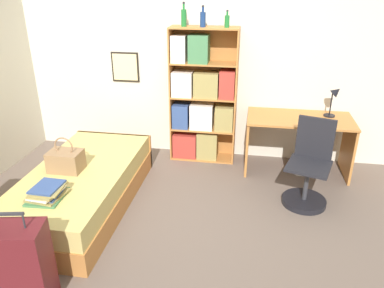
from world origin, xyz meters
TOP-DOWN VIEW (x-y plane):
  - ground_plane at (0.00, 0.00)m, footprint 14.00×14.00m
  - wall_back at (-0.00, 1.65)m, footprint 10.00×0.09m
  - bed at (-0.79, 0.02)m, footprint 1.01×2.08m
  - handbag at (-0.91, -0.04)m, footprint 0.34×0.24m
  - book_stack_on_bed at (-0.82, -0.58)m, footprint 0.33×0.37m
  - suitcase at (-0.67, -1.37)m, footprint 0.54×0.37m
  - bookcase at (0.31, 1.43)m, footprint 0.87×0.32m
  - bottle_green at (0.10, 1.42)m, footprint 0.07×0.07m
  - bottle_brown at (0.33, 1.41)m, footprint 0.07×0.07m
  - bottle_clear at (0.63, 1.42)m, footprint 0.06×0.06m
  - desk at (1.59, 1.26)m, footprint 1.30×0.68m
  - desk_lamp at (1.99, 1.39)m, footprint 0.19×0.14m
  - desk_chair at (1.66, 0.50)m, footprint 0.55×0.55m
  - waste_bin at (1.67, 1.20)m, footprint 0.20×0.20m

SIDE VIEW (x-z plane):
  - ground_plane at x=0.00m, z-range 0.00..0.00m
  - waste_bin at x=1.67m, z-range 0.00..0.27m
  - bed at x=-0.79m, z-range 0.00..0.45m
  - desk_chair at x=1.66m, z-range -0.17..0.79m
  - suitcase at x=-0.67m, z-range -0.06..0.78m
  - book_stack_on_bed at x=-0.82m, z-range 0.45..0.57m
  - desk at x=1.59m, z-range 0.15..0.89m
  - handbag at x=-0.91m, z-range 0.38..0.76m
  - bookcase at x=0.31m, z-range -0.07..1.71m
  - desk_lamp at x=1.99m, z-range 0.80..1.20m
  - wall_back at x=0.00m, z-range 0.00..2.60m
  - bottle_clear at x=0.63m, z-range 1.76..1.96m
  - bottle_brown at x=0.33m, z-range 1.75..2.00m
  - bottle_green at x=0.10m, z-range 1.75..2.03m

